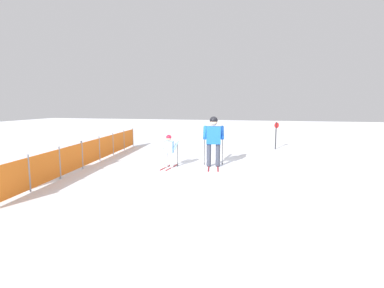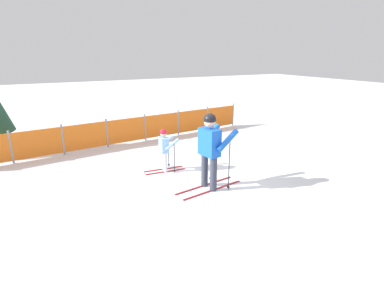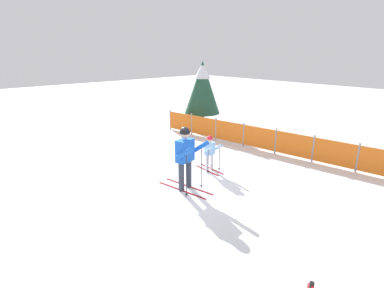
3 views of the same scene
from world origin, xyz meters
TOP-DOWN VIEW (x-y plane):
  - ground_plane at (0.00, 0.00)m, footprint 60.00×60.00m
  - skier_adult at (0.14, -0.06)m, footprint 1.74×0.84m
  - skier_child at (-0.38, 1.44)m, footprint 1.12×0.55m
  - safety_fence at (-0.58, 4.39)m, footprint 9.82×1.16m

SIDE VIEW (x-z plane):
  - ground_plane at x=0.00m, z-range 0.00..0.00m
  - safety_fence at x=-0.58m, z-range 0.00..0.98m
  - skier_child at x=-0.38m, z-range 0.10..1.27m
  - skier_adult at x=0.14m, z-range 0.18..1.98m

